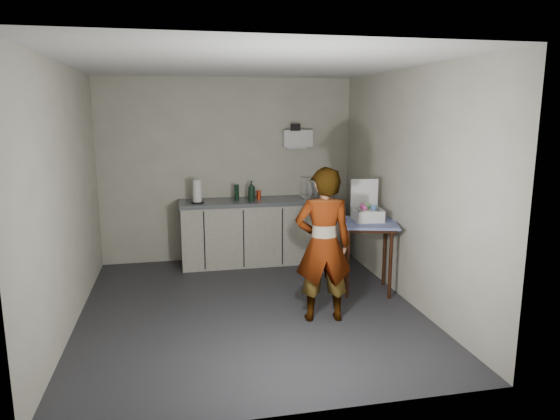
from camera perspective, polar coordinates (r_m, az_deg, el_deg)
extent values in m
plane|color=#2A2A2F|center=(5.60, -3.48, -11.18)|extent=(4.00, 4.00, 0.00)
cube|color=#B5B29E|center=(7.21, -5.93, 4.52)|extent=(3.60, 0.02, 2.60)
cube|color=#B5B29E|center=(5.78, 14.22, 2.58)|extent=(0.02, 4.00, 2.60)
cube|color=#B5B29E|center=(5.30, -23.16, 1.27)|extent=(0.02, 4.00, 2.60)
cube|color=white|center=(5.20, -3.83, 16.29)|extent=(3.60, 4.00, 0.01)
cube|color=black|center=(7.23, -2.32, -5.61)|extent=(2.20, 0.52, 0.08)
cube|color=beige|center=(7.13, -2.34, -2.61)|extent=(2.20, 0.58, 0.86)
cube|color=#52565D|center=(7.04, -2.37, 0.99)|extent=(2.24, 0.62, 0.05)
cube|color=black|center=(6.77, -8.64, -3.49)|extent=(0.02, 0.01, 0.80)
cube|color=black|center=(6.81, -4.18, -3.29)|extent=(0.02, 0.01, 0.80)
cube|color=black|center=(6.90, 0.27, -3.07)|extent=(0.01, 0.01, 0.80)
cube|color=black|center=(7.03, 4.51, -2.84)|extent=(0.02, 0.01, 0.80)
cube|color=white|center=(7.27, 2.00, 8.19)|extent=(0.42, 0.16, 0.24)
cube|color=white|center=(7.33, 1.90, 7.12)|extent=(0.30, 0.06, 0.04)
cube|color=black|center=(7.17, 1.78, 9.43)|extent=(0.14, 0.02, 0.10)
cylinder|color=black|center=(5.83, 7.74, -6.25)|extent=(0.04, 0.04, 0.79)
cylinder|color=black|center=(5.88, 12.49, -6.25)|extent=(0.04, 0.04, 0.79)
cylinder|color=black|center=(6.29, 7.44, -4.93)|extent=(0.04, 0.04, 0.79)
cylinder|color=black|center=(6.34, 11.84, -4.94)|extent=(0.04, 0.04, 0.79)
cube|color=black|center=(5.98, 10.01, -1.78)|extent=(0.72, 0.72, 0.04)
cube|color=#1A2F9C|center=(5.97, 10.02, -1.46)|extent=(0.81, 0.81, 0.03)
imported|color=#B2A593|center=(5.10, 4.97, -4.00)|extent=(0.62, 0.45, 1.60)
imported|color=black|center=(6.91, -3.27, 2.20)|extent=(0.13, 0.13, 0.28)
cylinder|color=red|center=(7.09, -2.45, 1.76)|extent=(0.06, 0.06, 0.12)
cylinder|color=black|center=(6.96, -4.97, 2.00)|extent=(0.07, 0.07, 0.23)
cylinder|color=black|center=(6.88, -9.41, 0.89)|extent=(0.18, 0.18, 0.02)
cylinder|color=white|center=(6.85, -9.45, 2.19)|extent=(0.12, 0.12, 0.30)
cube|color=silver|center=(7.18, 4.09, 1.47)|extent=(0.42, 0.31, 0.02)
cylinder|color=silver|center=(6.98, 2.93, 2.42)|extent=(0.01, 0.01, 0.27)
cylinder|color=silver|center=(7.09, 5.87, 2.50)|extent=(0.01, 0.01, 0.27)
cylinder|color=silver|center=(7.24, 2.39, 2.74)|extent=(0.01, 0.01, 0.27)
cylinder|color=silver|center=(7.34, 5.23, 2.82)|extent=(0.01, 0.01, 0.27)
cylinder|color=white|center=(7.14, 3.30, 2.43)|extent=(0.05, 0.23, 0.23)
cylinder|color=white|center=(7.16, 3.95, 2.45)|extent=(0.05, 0.23, 0.23)
cylinder|color=white|center=(7.18, 4.59, 2.47)|extent=(0.05, 0.23, 0.23)
cube|color=white|center=(6.03, 9.98, -1.12)|extent=(0.37, 0.37, 0.01)
cube|color=white|center=(5.87, 10.45, -0.80)|extent=(0.34, 0.04, 0.12)
cube|color=white|center=(6.17, 9.58, -0.18)|extent=(0.34, 0.04, 0.12)
cube|color=white|center=(5.98, 8.50, -0.52)|extent=(0.04, 0.34, 0.12)
cube|color=white|center=(6.07, 11.47, -0.45)|extent=(0.04, 0.34, 0.12)
cube|color=white|center=(6.14, 9.62, 1.94)|extent=(0.34, 0.04, 0.34)
cylinder|color=silver|center=(6.02, 10.00, -0.48)|extent=(0.22, 0.22, 0.12)
sphere|color=#FB5CB7|center=(5.95, 9.62, 0.22)|extent=(0.08, 0.08, 0.08)
sphere|color=#558DE7|center=(5.98, 10.66, 0.23)|extent=(0.08, 0.08, 0.08)
sphere|color=#5FE769|center=(6.06, 9.88, 0.40)|extent=(0.08, 0.08, 0.08)
sphere|color=#FB5CB7|center=(6.04, 9.43, 0.38)|extent=(0.08, 0.08, 0.08)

